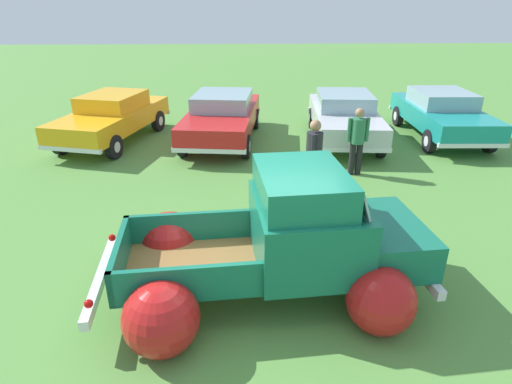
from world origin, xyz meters
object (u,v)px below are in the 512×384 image
Objects in this scene: vintage_pickup_truck at (288,247)px; show_car_3 at (442,113)px; show_car_1 at (222,115)px; spectator_1 at (314,155)px; show_car_2 at (344,115)px; spectator_0 at (357,138)px; show_car_0 at (112,116)px.

show_car_3 is (5.60, 7.68, 0.03)m from vintage_pickup_truck.
show_car_1 is 4.84m from spectator_1.
show_car_2 is 2.85m from spectator_0.
spectator_1 is (-1.29, -1.43, 0.07)m from spectator_0.
show_car_2 is 2.68× the size of spectator_1.
show_car_1 and show_car_2 have the same top height.
show_car_0 is 7.03m from show_car_2.
show_car_2 is at bearing -93.34° from spectator_1.
show_car_0 and show_car_3 have the same top height.
spectator_0 is 1.93m from spectator_1.
vintage_pickup_truck is 2.70× the size of spectator_1.
vintage_pickup_truck is at bearing -13.61° from show_car_2.
spectator_0 reaches higher than show_car_0.
spectator_0 is (6.69, -3.01, 0.16)m from show_car_0.
vintage_pickup_truck is at bearing -34.32° from show_car_3.
show_car_0 and show_car_2 have the same top height.
vintage_pickup_truck is 7.87m from show_car_2.
spectator_1 is at bearing 65.38° from show_car_0.
spectator_0 is at bearing -46.60° from show_car_3.
vintage_pickup_truck is 1.01× the size of show_car_2.
show_car_1 is 4.48m from spectator_0.
show_car_3 is 6.51m from spectator_1.
spectator_1 is at bearing -15.96° from show_car_2.
show_car_2 is 4.56m from spectator_1.
show_car_1 is 6.80m from show_car_3.
show_car_1 is (3.33, -0.06, 0.00)m from show_car_0.
show_car_3 is at bearing 99.05° from show_car_2.
vintage_pickup_truck is 7.67m from show_car_1.
vintage_pickup_truck is at bearing 45.40° from show_car_0.
show_car_0 is at bearing 115.52° from vintage_pickup_truck.
show_car_0 is 7.34m from spectator_0.
show_car_3 is 2.60× the size of spectator_1.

